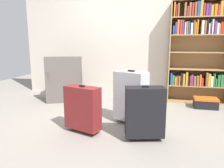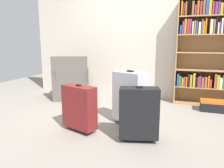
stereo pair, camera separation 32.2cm
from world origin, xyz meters
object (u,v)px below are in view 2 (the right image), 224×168
(armchair, at_px, (71,83))
(storage_box, at_px, (213,105))
(bookshelf, at_px, (208,47))
(mug, at_px, (90,99))
(suitcase_dark_red, at_px, (79,107))
(suitcase_silver, at_px, (130,96))
(suitcase_black, at_px, (139,113))

(armchair, xyz_separation_m, storage_box, (2.75, -0.00, -0.22))
(bookshelf, xyz_separation_m, mug, (-2.16, -0.53, -1.04))
(mug, xyz_separation_m, storage_box, (2.28, 0.12, 0.05))
(armchair, relative_size, mug, 7.69)
(mug, height_order, suitcase_dark_red, suitcase_dark_red)
(armchair, distance_m, suitcase_silver, 1.85)
(suitcase_silver, relative_size, suitcase_black, 1.17)
(armchair, relative_size, suitcase_silver, 1.18)
(bookshelf, distance_m, suitcase_silver, 1.94)
(armchair, xyz_separation_m, mug, (0.47, -0.12, -0.27))
(storage_box, bearing_deg, bookshelf, 105.39)
(suitcase_dark_red, bearing_deg, armchair, 122.69)
(storage_box, distance_m, suitcase_silver, 1.62)
(storage_box, xyz_separation_m, suitcase_silver, (-1.21, -1.03, 0.31))
(mug, xyz_separation_m, suitcase_silver, (1.06, -0.91, 0.36))
(suitcase_dark_red, xyz_separation_m, suitcase_black, (0.80, -0.04, 0.02))
(armchair, bearing_deg, mug, -14.56)
(suitcase_dark_red, bearing_deg, mug, 109.84)
(bookshelf, bearing_deg, suitcase_dark_red, -130.89)
(bookshelf, height_order, storage_box, bookshelf)
(bookshelf, bearing_deg, suitcase_black, -113.73)
(armchair, xyz_separation_m, suitcase_dark_red, (0.97, -1.51, 0.01))
(armchair, bearing_deg, storage_box, -0.05)
(mug, height_order, storage_box, storage_box)
(armchair, height_order, suitcase_dark_red, armchair)
(suitcase_silver, bearing_deg, bookshelf, 52.55)
(storage_box, relative_size, suitcase_silver, 0.52)
(suitcase_silver, bearing_deg, suitcase_dark_red, -139.34)
(mug, xyz_separation_m, suitcase_black, (1.30, -1.43, 0.30))
(mug, bearing_deg, suitcase_silver, -40.62)
(suitcase_silver, bearing_deg, armchair, 146.00)
(mug, height_order, suitcase_silver, suitcase_silver)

